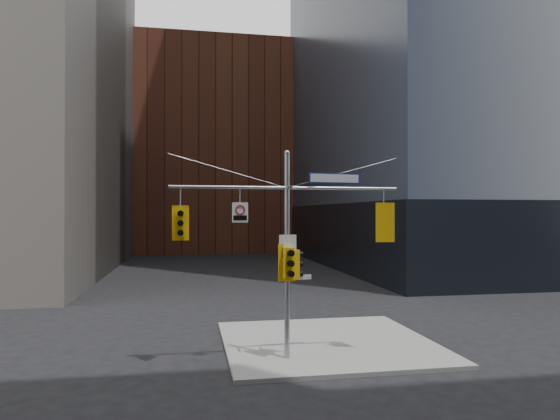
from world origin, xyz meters
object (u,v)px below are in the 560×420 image
object	(u,v)px
street_sign_blade	(335,178)
regulatory_sign_arm	(240,212)
traffic_light_east_arm	(384,222)
traffic_light_pole_front	(289,263)
traffic_light_west_arm	(180,223)
traffic_light_pole_side	(296,264)
signal_assembly	(287,234)

from	to	relation	value
street_sign_blade	regulatory_sign_arm	size ratio (longest dim) A/B	2.80
street_sign_blade	regulatory_sign_arm	xyz separation A→B (m)	(-3.33, -0.02, -1.18)
traffic_light_east_arm	traffic_light_pole_front	xyz separation A→B (m)	(-3.52, -0.27, -1.36)
traffic_light_west_arm	regulatory_sign_arm	world-z (taller)	regulatory_sign_arm
traffic_light_pole_side	traffic_light_pole_front	distance (m)	0.44
traffic_light_pole_side	traffic_light_pole_front	bearing A→B (deg)	120.56
signal_assembly	traffic_light_pole_front	world-z (taller)	signal_assembly
traffic_light_pole_front	street_sign_blade	xyz separation A→B (m)	(1.70, 0.27, 2.91)
traffic_light_west_arm	traffic_light_east_arm	size ratio (longest dim) A/B	0.84
regulatory_sign_arm	traffic_light_pole_front	bearing A→B (deg)	-7.75
street_sign_blade	traffic_light_west_arm	bearing A→B (deg)	174.85
signal_assembly	traffic_light_east_arm	bearing A→B (deg)	0.01
signal_assembly	traffic_light_pole_side	xyz separation A→B (m)	(0.32, 0.01, -1.06)
street_sign_blade	traffic_light_pole_side	bearing A→B (deg)	174.48
traffic_light_pole_front	signal_assembly	bearing A→B (deg)	79.58
traffic_light_pole_side	street_sign_blade	xyz separation A→B (m)	(1.38, -0.01, 3.00)
street_sign_blade	regulatory_sign_arm	distance (m)	3.53
signal_assembly	regulatory_sign_arm	world-z (taller)	signal_assembly
signal_assembly	traffic_light_east_arm	world-z (taller)	signal_assembly
traffic_light_east_arm	street_sign_blade	bearing A→B (deg)	7.18
traffic_light_east_arm	regulatory_sign_arm	distance (m)	5.16
traffic_light_west_arm	street_sign_blade	xyz separation A→B (m)	(5.31, -0.01, 1.55)
regulatory_sign_arm	traffic_light_pole_side	bearing A→B (deg)	1.91
traffic_light_west_arm	traffic_light_pole_front	size ratio (longest dim) A/B	0.91
traffic_light_east_arm	street_sign_blade	distance (m)	2.39
traffic_light_west_arm	traffic_light_pole_side	distance (m)	4.18
signal_assembly	traffic_light_west_arm	distance (m)	3.63
traffic_light_pole_front	regulatory_sign_arm	size ratio (longest dim) A/B	1.90
traffic_light_east_arm	regulatory_sign_arm	size ratio (longest dim) A/B	2.05
regulatory_sign_arm	street_sign_blade	bearing A→B (deg)	1.28
traffic_light_east_arm	traffic_light_pole_side	bearing A→B (deg)	7.01
traffic_light_west_arm	signal_assembly	bearing A→B (deg)	-1.19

